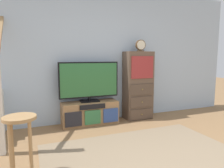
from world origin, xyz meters
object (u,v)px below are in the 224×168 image
at_px(media_console, 90,113).
at_px(desk_clock, 141,46).
at_px(side_cabinet, 138,86).
at_px(television, 89,81).
at_px(bar_stool_near, 20,132).

bearing_deg(media_console, desk_clock, -0.25).
relative_size(media_console, side_cabinet, 0.77).
xyz_separation_m(media_console, television, (-0.00, 0.02, 0.63)).
bearing_deg(media_console, side_cabinet, 0.55).
xyz_separation_m(media_console, side_cabinet, (1.06, 0.01, 0.49)).
xyz_separation_m(television, bar_stool_near, (-1.18, -1.52, -0.34)).
relative_size(television, side_cabinet, 0.82).
height_order(side_cabinet, bar_stool_near, side_cabinet).
distance_m(media_console, television, 0.63).
distance_m(media_console, desk_clock, 1.71).
bearing_deg(media_console, bar_stool_near, -128.18).
relative_size(media_console, bar_stool_near, 1.57).
relative_size(television, desk_clock, 4.84).
distance_m(side_cabinet, desk_clock, 0.83).
bearing_deg(television, bar_stool_near, -127.74).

